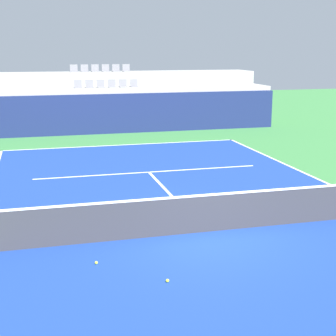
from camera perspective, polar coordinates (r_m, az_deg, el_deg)
ground_plane at (r=12.57m, az=4.29°, el=-7.25°), size 80.00×80.00×0.00m
court_surface at (r=12.57m, az=4.29°, el=-7.23°), size 11.00×24.00×0.01m
baseline_far at (r=23.80m, az=-5.12°, el=2.62°), size 11.00×0.10×0.00m
service_line_far at (r=18.47m, az=-2.18°, el=-0.47°), size 8.26×0.10×0.00m
centre_service_line at (r=15.47m, az=0.43°, el=-3.20°), size 0.10×6.40×0.00m
back_wall at (r=27.11m, az=-6.46°, el=6.11°), size 18.57×0.30×2.10m
stands_tier_lower at (r=28.42m, az=-6.87°, el=6.67°), size 18.57×2.40×2.33m
stands_tier_upper at (r=30.75m, az=-7.53°, el=7.85°), size 18.57×2.40×3.08m
seating_row_lower at (r=28.40m, az=-6.97°, el=9.28°), size 3.55×0.44×0.44m
seating_row_upper at (r=30.73m, az=-7.65°, el=10.96°), size 3.55×0.44×0.44m
tennis_net at (r=12.40m, az=4.33°, el=-5.05°), size 11.08×0.08×1.07m
tennis_ball_1 at (r=10.85m, az=-8.12°, el=-10.56°), size 0.07×0.07×0.07m
tennis_ball_2 at (r=9.98m, az=-0.06°, el=-12.63°), size 0.07×0.07×0.07m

